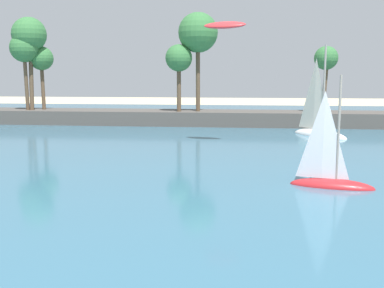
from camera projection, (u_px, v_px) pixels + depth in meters
name	position (u px, v px, depth m)	size (l,w,h in m)	color
sea	(221.00, 128.00, 52.96)	(220.00, 86.48, 0.06)	#386B84
palm_headland	(204.00, 99.00, 55.76)	(107.00, 6.26, 13.69)	#514C47
sailboat_near_shore	(330.00, 176.00, 24.56)	(4.69, 2.32, 6.52)	red
sailboat_toward_headland	(319.00, 127.00, 45.75)	(5.75, 6.55, 9.77)	white
kite_aloft_high_over_bay	(225.00, 25.00, 37.72)	(3.62, 1.23, 0.51)	red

